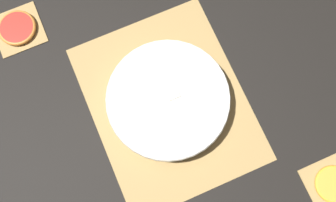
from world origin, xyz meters
The scene contains 7 objects.
ground_plane centered at (0.00, 0.00, 0.00)m, with size 6.00×6.00×0.00m, color black.
bamboo_mat_center centered at (0.00, 0.00, 0.00)m, with size 0.48×0.38×0.01m.
coaster_mat_near_left centered at (-0.34, -0.28, 0.00)m, with size 0.13×0.13×0.01m.
coaster_mat_far_right centered at (0.34, 0.28, 0.00)m, with size 0.13×0.13×0.01m.
fruit_salad_bowl centered at (0.00, 0.00, 0.04)m, with size 0.30×0.30×0.06m.
orange_slice_whole centered at (-0.34, -0.28, 0.01)m, with size 0.09×0.09×0.01m.
grapefruit_slice centered at (0.34, 0.28, 0.01)m, with size 0.10×0.10×0.01m.
Camera 1 is at (-0.21, 0.09, 0.97)m, focal length 42.00 mm.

